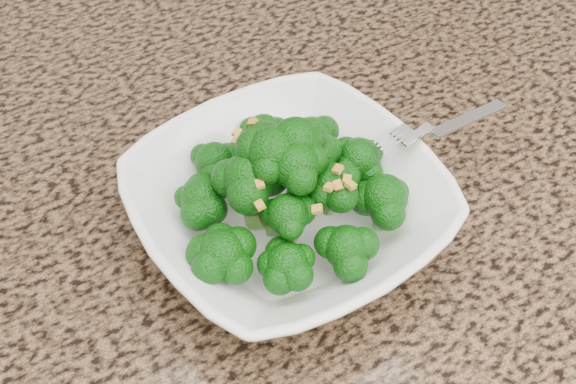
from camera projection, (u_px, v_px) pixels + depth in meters
granite_counter at (167, 328)px, 0.58m from camera, size 1.64×1.04×0.03m
bowl at (288, 207)px, 0.60m from camera, size 0.27×0.27×0.06m
broccoli_pile at (288, 150)px, 0.55m from camera, size 0.22×0.22×0.07m
garlic_topping at (288, 112)px, 0.52m from camera, size 0.13×0.13×0.01m
fork at (426, 130)px, 0.61m from camera, size 0.17×0.05×0.01m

